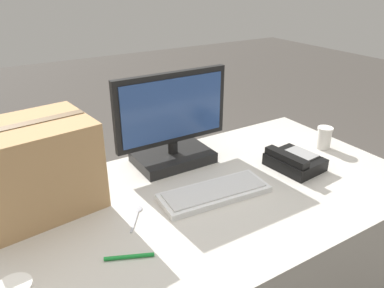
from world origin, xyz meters
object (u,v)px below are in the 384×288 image
at_px(desk_phone, 294,161).
at_px(pen_marker, 129,257).
at_px(keyboard, 214,192).
at_px(cardboard_box, 33,168).
at_px(monitor, 172,129).
at_px(spoon, 137,214).
at_px(paper_cup_right, 324,138).

distance_m(desk_phone, pen_marker, 0.83).
height_order(keyboard, cardboard_box, cardboard_box).
xyz_separation_m(monitor, pen_marker, (-0.41, -0.47, -0.15)).
bearing_deg(keyboard, monitor, 94.73).
height_order(desk_phone, spoon, desk_phone).
relative_size(monitor, pen_marker, 3.67).
bearing_deg(cardboard_box, paper_cup_right, -8.71).
bearing_deg(paper_cup_right, monitor, 159.85).
relative_size(monitor, cardboard_box, 1.18).
relative_size(spoon, cardboard_box, 0.31).
distance_m(paper_cup_right, pen_marker, 1.11).
xyz_separation_m(desk_phone, spoon, (-0.71, 0.04, -0.03)).
bearing_deg(spoon, keyboard, -63.19).
bearing_deg(desk_phone, monitor, 136.79).
xyz_separation_m(keyboard, pen_marker, (-0.41, -0.15, -0.01)).
height_order(paper_cup_right, spoon, paper_cup_right).
xyz_separation_m(monitor, paper_cup_right, (0.68, -0.25, -0.11)).
distance_m(cardboard_box, pen_marker, 0.47).
bearing_deg(desk_phone, pen_marker, -175.12).
height_order(keyboard, spoon, keyboard).
distance_m(monitor, desk_phone, 0.54).
relative_size(paper_cup_right, spoon, 0.78).
bearing_deg(cardboard_box, pen_marker, -68.07).
height_order(desk_phone, paper_cup_right, paper_cup_right).
distance_m(paper_cup_right, spoon, 0.98).
height_order(cardboard_box, pen_marker, cardboard_box).
distance_m(paper_cup_right, cardboard_box, 1.27).
bearing_deg(pen_marker, paper_cup_right, -144.85).
relative_size(monitor, paper_cup_right, 4.84).
relative_size(paper_cup_right, cardboard_box, 0.24).
xyz_separation_m(monitor, cardboard_box, (-0.57, -0.06, 0.00)).
xyz_separation_m(desk_phone, cardboard_box, (-0.99, 0.26, 0.13)).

